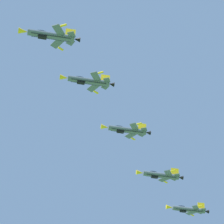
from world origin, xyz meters
TOP-DOWN VIEW (x-y plane):
  - fighter_jet_left_wing at (-3.54, 60.60)m, footprint 15.92×10.23m
  - fighter_jet_right_wing at (8.05, 76.79)m, footprint 15.92×10.37m
  - fighter_jet_left_outer at (22.47, 93.91)m, footprint 15.92×10.32m
  - fighter_jet_right_outer at (36.42, 108.64)m, footprint 15.92×10.24m
  - fighter_jet_trail_slot at (50.99, 126.86)m, footprint 15.92×10.29m

SIDE VIEW (x-z plane):
  - fighter_jet_left_wing at x=-3.54m, z-range 105.06..109.80m
  - fighter_jet_right_outer at x=36.42m, z-range 105.53..110.26m
  - fighter_jet_trail_slot at x=50.99m, z-range 107.32..111.98m
  - fighter_jet_right_wing at x=8.05m, z-range 109.52..114.06m
  - fighter_jet_left_outer at x=22.47m, z-range 109.50..114.11m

